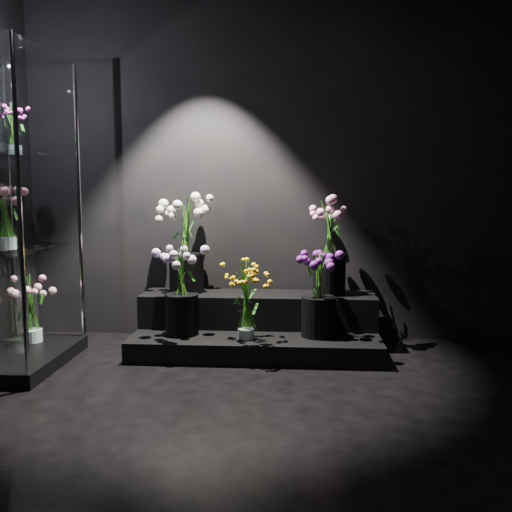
# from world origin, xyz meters

# --- Properties ---
(floor) EXTENTS (4.00, 4.00, 0.00)m
(floor) POSITION_xyz_m (0.00, 0.00, 0.00)
(floor) COLOR black
(floor) RESTS_ON ground
(wall_back) EXTENTS (4.00, 0.00, 4.00)m
(wall_back) POSITION_xyz_m (0.00, 2.00, 1.40)
(wall_back) COLOR black
(wall_back) RESTS_ON floor
(wall_front) EXTENTS (4.00, 0.00, 4.00)m
(wall_front) POSITION_xyz_m (0.00, -2.00, 1.40)
(wall_front) COLOR black
(wall_front) RESTS_ON floor
(display_riser) EXTENTS (1.84, 0.82, 0.41)m
(display_riser) POSITION_xyz_m (-0.07, 1.63, 0.17)
(display_riser) COLOR black
(display_riser) RESTS_ON floor
(display_case) EXTENTS (0.58, 0.97, 2.14)m
(display_case) POSITION_xyz_m (-1.69, 1.07, 1.07)
(display_case) COLOR black
(display_case) RESTS_ON floor
(bouquet_orange_bells) EXTENTS (0.29, 0.29, 0.56)m
(bouquet_orange_bells) POSITION_xyz_m (-0.13, 1.33, 0.44)
(bouquet_orange_bells) COLOR white
(bouquet_orange_bells) RESTS_ON display_riser
(bouquet_lilac) EXTENTS (0.40, 0.40, 0.66)m
(bouquet_lilac) POSITION_xyz_m (-0.62, 1.43, 0.54)
(bouquet_lilac) COLOR black
(bouquet_lilac) RESTS_ON display_riser
(bouquet_purple) EXTENTS (0.34, 0.34, 0.64)m
(bouquet_purple) POSITION_xyz_m (0.39, 1.44, 0.49)
(bouquet_purple) COLOR black
(bouquet_purple) RESTS_ON display_riser
(bouquet_cream_roses) EXTENTS (0.43, 0.43, 0.76)m
(bouquet_cream_roses) POSITION_xyz_m (-0.65, 1.77, 0.82)
(bouquet_cream_roses) COLOR black
(bouquet_cream_roses) RESTS_ON display_riser
(bouquet_pink_roses) EXTENTS (0.43, 0.43, 0.75)m
(bouquet_pink_roses) POSITION_xyz_m (0.48, 1.76, 0.82)
(bouquet_pink_roses) COLOR black
(bouquet_pink_roses) RESTS_ON display_riser
(bouquet_case_pink) EXTENTS (0.30, 0.30, 0.42)m
(bouquet_case_pink) POSITION_xyz_m (-1.68, 0.93, 1.06)
(bouquet_case_pink) COLOR white
(bouquet_case_pink) RESTS_ON display_case
(bouquet_case_magenta) EXTENTS (0.27, 0.27, 0.35)m
(bouquet_case_magenta) POSITION_xyz_m (-1.75, 1.22, 1.65)
(bouquet_case_magenta) COLOR white
(bouquet_case_magenta) RESTS_ON display_case
(bouquet_case_base_pink) EXTENTS (0.34, 0.34, 0.49)m
(bouquet_case_base_pink) POSITION_xyz_m (-1.73, 1.32, 0.36)
(bouquet_case_base_pink) COLOR white
(bouquet_case_base_pink) RESTS_ON display_case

